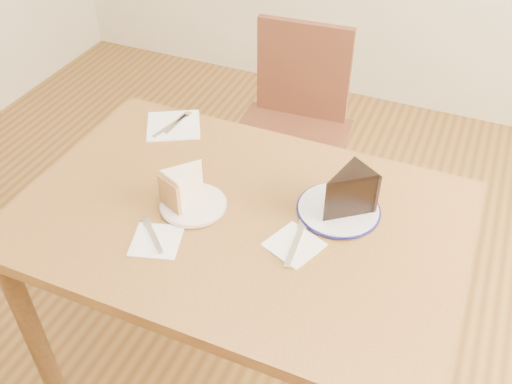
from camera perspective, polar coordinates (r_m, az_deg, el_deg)
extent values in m
plane|color=#492F13|center=(2.12, -1.26, -17.26)|extent=(4.00, 4.00, 0.00)
cube|color=#4F3215|center=(1.56, -1.64, -2.74)|extent=(1.20, 0.80, 0.04)
cylinder|color=#3A2311|center=(1.90, -21.41, -12.94)|extent=(0.06, 0.06, 0.71)
cylinder|color=#3A2311|center=(2.23, -10.50, -0.50)|extent=(0.06, 0.06, 0.71)
cylinder|color=#3A2311|center=(1.99, 17.36, -8.54)|extent=(0.06, 0.06, 0.71)
cube|color=#34180F|center=(2.27, 3.09, 4.85)|extent=(0.47, 0.47, 0.04)
cylinder|color=#34180F|center=(2.53, 8.22, 1.73)|extent=(0.04, 0.04, 0.45)
cylinder|color=#34180F|center=(2.61, 0.14, 3.47)|extent=(0.04, 0.04, 0.45)
cylinder|color=#34180F|center=(2.25, 6.05, -3.93)|extent=(0.04, 0.04, 0.45)
cylinder|color=#34180F|center=(2.33, -2.92, -1.80)|extent=(0.04, 0.04, 0.45)
cube|color=#34180F|center=(2.31, 4.76, 12.04)|extent=(0.38, 0.06, 0.40)
cylinder|color=white|center=(1.57, -6.27, -1.29)|extent=(0.18, 0.18, 0.01)
cylinder|color=white|center=(1.56, 8.24, -1.76)|extent=(0.22, 0.22, 0.01)
cube|color=white|center=(1.49, -9.95, -4.83)|extent=(0.15, 0.15, 0.00)
cube|color=white|center=(1.46, 3.83, -5.27)|extent=(0.16, 0.16, 0.00)
cube|color=white|center=(1.90, -8.25, 6.60)|extent=(0.23, 0.23, 0.00)
cube|color=silver|center=(1.50, -10.25, -4.32)|extent=(0.11, 0.10, 0.00)
cube|color=silver|center=(1.46, 3.97, -5.16)|extent=(0.03, 0.17, 0.00)
cube|color=silver|center=(1.90, -7.86, 6.86)|extent=(0.02, 0.14, 0.00)
cube|color=silver|center=(1.89, -8.59, 6.56)|extent=(0.05, 0.16, 0.00)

